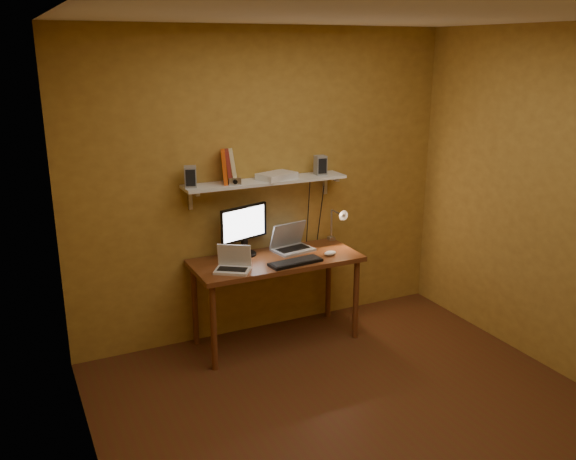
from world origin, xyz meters
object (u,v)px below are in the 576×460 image
mouse (330,253)px  netbook (233,263)px  wall_shelf (266,182)px  keyboard (296,262)px  laptop (291,243)px  desk_lamp (338,221)px  speaker_right (320,165)px  router (277,176)px  monitor (244,228)px  speaker_left (190,177)px  shelf_camera (235,181)px  desk (276,268)px

mouse → netbook: bearing=178.9°
wall_shelf → mouse: size_ratio=12.97×
wall_shelf → keyboard: bearing=-77.2°
keyboard → wall_shelf: bearing=96.9°
laptop → desk_lamp: size_ratio=0.97×
laptop → speaker_right: speaker_right is taller
speaker_right → router: speaker_right is taller
laptop → router: 0.60m
keyboard → mouse: 0.36m
wall_shelf → keyboard: wall_shelf is taller
laptop → speaker_right: size_ratio=2.22×
wall_shelf → keyboard: size_ratio=3.15×
wall_shelf → laptop: size_ratio=3.85×
laptop → mouse: laptop is taller
wall_shelf → router: bearing=-3.0°
monitor → speaker_right: bearing=-17.9°
netbook → speaker_left: 0.75m
netbook → wall_shelf: bearing=70.4°
mouse → router: size_ratio=0.35×
monitor → desk_lamp: (0.86, -0.07, -0.03)m
laptop → speaker_right: 0.71m
netbook → shelf_camera: (0.12, 0.23, 0.60)m
keyboard → mouse: size_ratio=4.12×
desk → speaker_right: bearing=20.3°
laptop → speaker_left: 1.06m
laptop → desk: bearing=-154.6°
shelf_camera → monitor: bearing=38.1°
netbook → speaker_left: bearing=160.1°
desk → speaker_right: speaker_right is taller
desk → shelf_camera: shelf_camera is taller
mouse → speaker_right: size_ratio=0.66×
monitor → speaker_left: speaker_left is taller
monitor → speaker_left: 0.64m
mouse → speaker_left: size_ratio=0.65×
mouse → speaker_right: speaker_right is taller
router → desk: bearing=-117.1°
desk → laptop: 0.29m
desk_lamp → router: size_ratio=1.22×
netbook → speaker_right: size_ratio=1.99×
desk_lamp → speaker_left: (-1.30, 0.07, 0.50)m
speaker_left → shelf_camera: (0.34, -0.08, -0.05)m
keyboard → shelf_camera: size_ratio=4.33×
mouse → desk: bearing=163.5°
laptop → netbook: (-0.62, -0.26, -0.01)m
wall_shelf → laptop: bearing=-13.7°
laptop → mouse: 0.37m
desk → desk_lamp: desk_lamp is taller
monitor → desk_lamp: size_ratio=1.21×
monitor → netbook: monitor is taller
laptop → shelf_camera: 0.78m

